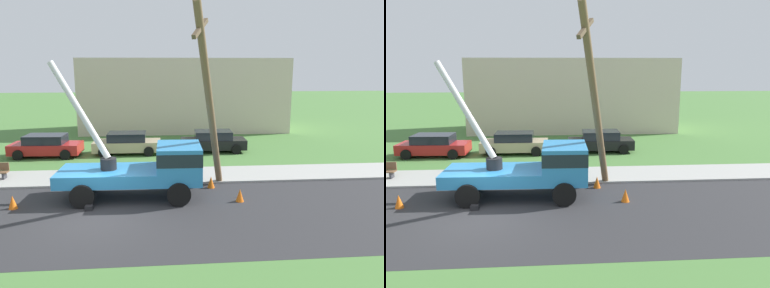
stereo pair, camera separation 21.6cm
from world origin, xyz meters
TOP-DOWN VIEW (x-y plane):
  - ground_plane at (0.00, 12.00)m, footprint 120.00×120.00m
  - road_asphalt at (0.00, 0.00)m, footprint 80.00×7.58m
  - sidewalk_strip at (0.00, 5.22)m, footprint 80.00×2.85m
  - utility_truck at (1.99, 2.19)m, footprint 6.76×3.21m
  - leaning_utility_pole at (4.62, 2.20)m, footprint 1.96×4.16m
  - traffic_cone_ahead at (5.85, 1.23)m, footprint 0.36×0.36m
  - traffic_cone_behind at (-3.58, 1.20)m, footprint 0.36×0.36m
  - traffic_cone_curbside at (4.86, 3.18)m, footprint 0.36×0.36m
  - parked_sedan_red at (-4.87, 10.40)m, footprint 4.48×2.16m
  - parked_sedan_tan at (0.27, 10.78)m, footprint 4.42×2.05m
  - parked_sedan_black at (6.07, 10.95)m, footprint 4.46×2.11m
  - lowrise_building_backdrop at (4.69, 20.23)m, footprint 18.00×6.00m

SIDE VIEW (x-z plane):
  - ground_plane at x=0.00m, z-range 0.00..0.00m
  - road_asphalt at x=0.00m, z-range 0.00..0.01m
  - sidewalk_strip at x=0.00m, z-range 0.00..0.10m
  - traffic_cone_ahead at x=5.85m, z-range 0.00..0.56m
  - traffic_cone_behind at x=-3.58m, z-range 0.00..0.56m
  - traffic_cone_curbside at x=4.86m, z-range 0.00..0.56m
  - parked_sedan_red at x=-4.87m, z-range 0.00..1.42m
  - parked_sedan_tan at x=0.27m, z-range 0.00..1.42m
  - parked_sedan_black at x=6.07m, z-range 0.00..1.42m
  - utility_truck at x=1.99m, z-range -1.58..4.40m
  - lowrise_building_backdrop at x=4.69m, z-range 0.00..6.40m
  - leaning_utility_pole at x=4.62m, z-range 0.08..8.33m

